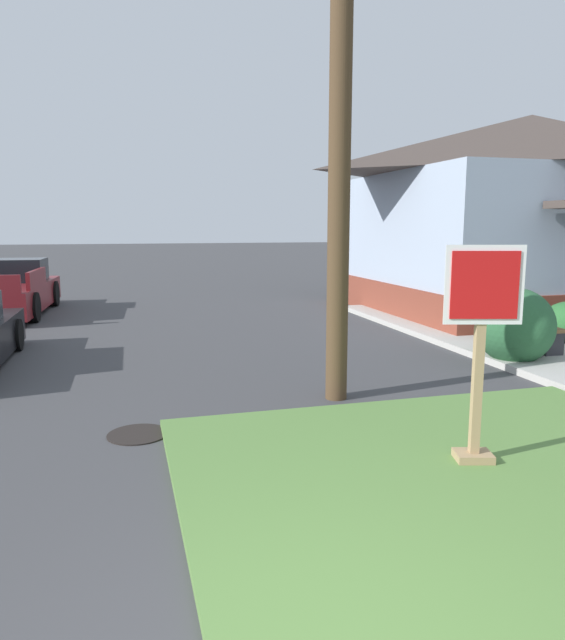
# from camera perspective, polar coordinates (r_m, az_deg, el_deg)

# --- Properties ---
(grass_corner_patch) EXTENTS (5.65, 5.68, 0.08)m
(grass_corner_patch) POSITION_cam_1_polar(r_m,az_deg,el_deg) (5.69, 21.37, -16.01)
(grass_corner_patch) COLOR #567F3D
(grass_corner_patch) RESTS_ON ground
(stop_sign) EXTENTS (0.73, 0.37, 2.15)m
(stop_sign) POSITION_cam_1_polar(r_m,az_deg,el_deg) (5.98, 18.71, -3.51)
(stop_sign) COLOR #A3845B
(stop_sign) RESTS_ON grass_corner_patch
(manhole_cover) EXTENTS (0.70, 0.70, 0.02)m
(manhole_cover) POSITION_cam_1_polar(r_m,az_deg,el_deg) (7.09, -14.00, -10.81)
(manhole_cover) COLOR black
(manhole_cover) RESTS_ON ground
(pickup_truck_maroon) EXTENTS (2.28, 5.21, 1.48)m
(pickup_truck_maroon) POSITION_cam_1_polar(r_m,az_deg,el_deg) (17.63, -25.25, 2.52)
(pickup_truck_maroon) COLOR maroon
(pickup_truck_maroon) RESTS_ON ground
(street_bench) EXTENTS (0.45, 1.63, 0.85)m
(street_bench) POSITION_cam_1_polar(r_m,az_deg,el_deg) (11.90, 22.76, -0.28)
(street_bench) COLOR brown
(street_bench) RESTS_ON sidewalk_strip
(utility_pole) EXTENTS (1.57, 0.30, 9.63)m
(utility_pole) POSITION_cam_1_polar(r_m,az_deg,el_deg) (8.37, 5.82, 27.22)
(utility_pole) COLOR #4C3823
(utility_pole) RESTS_ON ground
(corner_house) EXTENTS (8.91, 8.64, 5.39)m
(corner_house) POSITION_cam_1_polar(r_m,az_deg,el_deg) (17.85, 22.77, 9.66)
(corner_house) COLOR brown
(corner_house) RESTS_ON ground
(shrub_by_curb) EXTENTS (1.34, 1.34, 1.34)m
(shrub_by_curb) POSITION_cam_1_polar(r_m,az_deg,el_deg) (10.93, 21.82, -0.58)
(shrub_by_curb) COLOR #2A5B36
(shrub_by_curb) RESTS_ON ground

